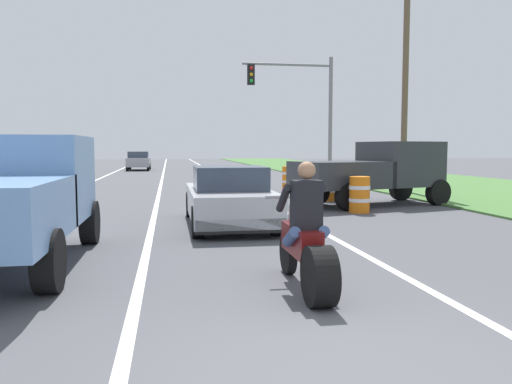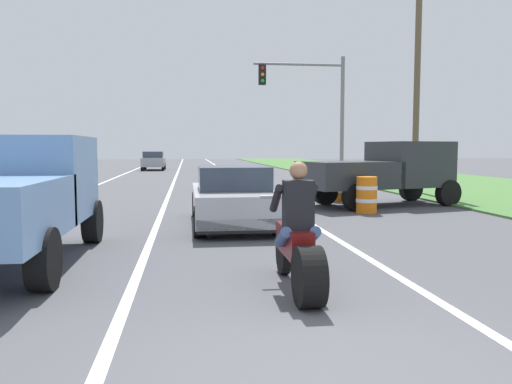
{
  "view_description": "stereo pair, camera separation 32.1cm",
  "coord_description": "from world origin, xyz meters",
  "px_view_note": "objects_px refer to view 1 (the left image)",
  "views": [
    {
      "loc": [
        -1.4,
        -3.68,
        1.78
      ],
      "look_at": [
        0.13,
        5.33,
        1.0
      ],
      "focal_mm": 36.17,
      "sensor_mm": 36.0,
      "label": 1
    },
    {
      "loc": [
        -1.08,
        -3.73,
        1.78
      ],
      "look_at": [
        0.13,
        5.33,
        1.0
      ],
      "focal_mm": 36.17,
      "sensor_mm": 36.0,
      "label": 2
    }
  ],
  "objects_px": {
    "construction_barrel_mid": "(329,186)",
    "construction_barrel_far": "(289,178)",
    "construction_barrel_nearest": "(359,194)",
    "pickup_truck_right_shoulder_dark_grey": "(376,170)",
    "distant_car_far_ahead": "(139,161)",
    "motorcycle_with_rider": "(306,245)",
    "pickup_truck_left_lane_light_blue": "(11,193)",
    "sports_car_silver": "(229,198)",
    "traffic_light_mast_near": "(304,101)"
  },
  "relations": [
    {
      "from": "construction_barrel_far",
      "to": "distant_car_far_ahead",
      "type": "distance_m",
      "value": 22.25
    },
    {
      "from": "sports_car_silver",
      "to": "traffic_light_mast_near",
      "type": "xyz_separation_m",
      "value": [
        4.88,
        11.76,
        3.34
      ]
    },
    {
      "from": "construction_barrel_mid",
      "to": "construction_barrel_far",
      "type": "relative_size",
      "value": 1.0
    },
    {
      "from": "motorcycle_with_rider",
      "to": "pickup_truck_right_shoulder_dark_grey",
      "type": "distance_m",
      "value": 10.31
    },
    {
      "from": "motorcycle_with_rider",
      "to": "construction_barrel_far",
      "type": "relative_size",
      "value": 2.21
    },
    {
      "from": "construction_barrel_mid",
      "to": "pickup_truck_right_shoulder_dark_grey",
      "type": "bearing_deg",
      "value": -54.48
    },
    {
      "from": "distant_car_far_ahead",
      "to": "motorcycle_with_rider",
      "type": "bearing_deg",
      "value": -83.65
    },
    {
      "from": "traffic_light_mast_near",
      "to": "sports_car_silver",
      "type": "bearing_deg",
      "value": -112.52
    },
    {
      "from": "motorcycle_with_rider",
      "to": "construction_barrel_mid",
      "type": "distance_m",
      "value": 11.25
    },
    {
      "from": "pickup_truck_right_shoulder_dark_grey",
      "to": "traffic_light_mast_near",
      "type": "bearing_deg",
      "value": 91.06
    },
    {
      "from": "construction_barrel_nearest",
      "to": "construction_barrel_far",
      "type": "relative_size",
      "value": 1.0
    },
    {
      "from": "pickup_truck_right_shoulder_dark_grey",
      "to": "distant_car_far_ahead",
      "type": "bearing_deg",
      "value": 107.85
    },
    {
      "from": "pickup_truck_right_shoulder_dark_grey",
      "to": "construction_barrel_nearest",
      "type": "relative_size",
      "value": 5.14
    },
    {
      "from": "sports_car_silver",
      "to": "traffic_light_mast_near",
      "type": "height_order",
      "value": "traffic_light_mast_near"
    },
    {
      "from": "pickup_truck_left_lane_light_blue",
      "to": "pickup_truck_right_shoulder_dark_grey",
      "type": "distance_m",
      "value": 11.21
    },
    {
      "from": "sports_car_silver",
      "to": "traffic_light_mast_near",
      "type": "relative_size",
      "value": 0.72
    },
    {
      "from": "motorcycle_with_rider",
      "to": "traffic_light_mast_near",
      "type": "relative_size",
      "value": 0.37
    },
    {
      "from": "pickup_truck_left_lane_light_blue",
      "to": "construction_barrel_far",
      "type": "height_order",
      "value": "pickup_truck_left_lane_light_blue"
    },
    {
      "from": "construction_barrel_far",
      "to": "construction_barrel_nearest",
      "type": "bearing_deg",
      "value": -89.16
    },
    {
      "from": "sports_car_silver",
      "to": "construction_barrel_mid",
      "type": "bearing_deg",
      "value": 51.57
    },
    {
      "from": "pickup_truck_right_shoulder_dark_grey",
      "to": "distant_car_far_ahead",
      "type": "xyz_separation_m",
      "value": [
        -8.78,
        27.25,
        -0.33
      ]
    },
    {
      "from": "motorcycle_with_rider",
      "to": "construction_barrel_nearest",
      "type": "height_order",
      "value": "motorcycle_with_rider"
    },
    {
      "from": "sports_car_silver",
      "to": "construction_barrel_mid",
      "type": "xyz_separation_m",
      "value": [
        3.97,
        5.0,
        -0.13
      ]
    },
    {
      "from": "sports_car_silver",
      "to": "construction_barrel_nearest",
      "type": "xyz_separation_m",
      "value": [
        3.83,
        1.77,
        -0.13
      ]
    },
    {
      "from": "construction_barrel_nearest",
      "to": "distant_car_far_ahead",
      "type": "bearing_deg",
      "value": 104.65
    },
    {
      "from": "construction_barrel_mid",
      "to": "construction_barrel_far",
      "type": "distance_m",
      "value": 4.81
    },
    {
      "from": "pickup_truck_left_lane_light_blue",
      "to": "traffic_light_mast_near",
      "type": "bearing_deg",
      "value": 60.75
    },
    {
      "from": "construction_barrel_mid",
      "to": "construction_barrel_far",
      "type": "height_order",
      "value": "same"
    },
    {
      "from": "construction_barrel_far",
      "to": "distant_car_far_ahead",
      "type": "relative_size",
      "value": 0.25
    },
    {
      "from": "construction_barrel_far",
      "to": "sports_car_silver",
      "type": "bearing_deg",
      "value": -110.73
    },
    {
      "from": "traffic_light_mast_near",
      "to": "distant_car_far_ahead",
      "type": "distance_m",
      "value": 21.11
    },
    {
      "from": "pickup_truck_left_lane_light_blue",
      "to": "sports_car_silver",
      "type": "bearing_deg",
      "value": 43.77
    },
    {
      "from": "motorcycle_with_rider",
      "to": "sports_car_silver",
      "type": "distance_m",
      "value": 5.65
    },
    {
      "from": "traffic_light_mast_near",
      "to": "construction_barrel_far",
      "type": "xyz_separation_m",
      "value": [
        -1.17,
        -1.96,
        -3.47
      ]
    },
    {
      "from": "pickup_truck_left_lane_light_blue",
      "to": "distant_car_far_ahead",
      "type": "height_order",
      "value": "pickup_truck_left_lane_light_blue"
    },
    {
      "from": "construction_barrel_mid",
      "to": "construction_barrel_far",
      "type": "xyz_separation_m",
      "value": [
        -0.26,
        4.81,
        0.0
      ]
    },
    {
      "from": "traffic_light_mast_near",
      "to": "construction_barrel_nearest",
      "type": "bearing_deg",
      "value": -95.98
    },
    {
      "from": "construction_barrel_nearest",
      "to": "pickup_truck_left_lane_light_blue",
      "type": "bearing_deg",
      "value": -144.79
    },
    {
      "from": "construction_barrel_far",
      "to": "traffic_light_mast_near",
      "type": "bearing_deg",
      "value": 59.22
    },
    {
      "from": "construction_barrel_far",
      "to": "pickup_truck_right_shoulder_dark_grey",
      "type": "bearing_deg",
      "value": -78.17
    },
    {
      "from": "pickup_truck_left_lane_light_blue",
      "to": "pickup_truck_right_shoulder_dark_grey",
      "type": "xyz_separation_m",
      "value": [
        8.72,
        7.05,
        0.0
      ]
    },
    {
      "from": "pickup_truck_right_shoulder_dark_grey",
      "to": "motorcycle_with_rider",
      "type": "bearing_deg",
      "value": -117.31
    },
    {
      "from": "construction_barrel_nearest",
      "to": "sports_car_silver",
      "type": "bearing_deg",
      "value": -155.17
    },
    {
      "from": "pickup_truck_left_lane_light_blue",
      "to": "construction_barrel_nearest",
      "type": "xyz_separation_m",
      "value": [
        7.52,
        5.31,
        -0.6
      ]
    },
    {
      "from": "sports_car_silver",
      "to": "pickup_truck_left_lane_light_blue",
      "type": "bearing_deg",
      "value": -136.23
    },
    {
      "from": "construction_barrel_mid",
      "to": "construction_barrel_far",
      "type": "bearing_deg",
      "value": 93.05
    },
    {
      "from": "sports_car_silver",
      "to": "construction_barrel_far",
      "type": "height_order",
      "value": "sports_car_silver"
    },
    {
      "from": "pickup_truck_right_shoulder_dark_grey",
      "to": "distant_car_far_ahead",
      "type": "distance_m",
      "value": 28.63
    },
    {
      "from": "traffic_light_mast_near",
      "to": "distant_car_far_ahead",
      "type": "relative_size",
      "value": 1.5
    },
    {
      "from": "sports_car_silver",
      "to": "pickup_truck_left_lane_light_blue",
      "type": "distance_m",
      "value": 5.13
    }
  ]
}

